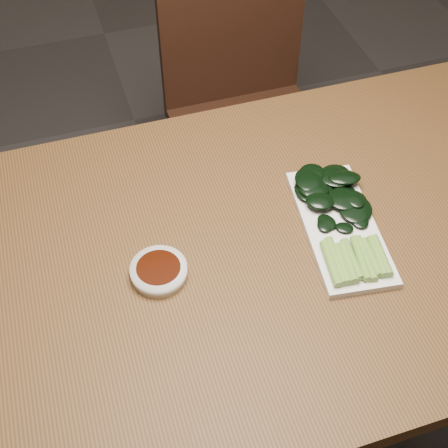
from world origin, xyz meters
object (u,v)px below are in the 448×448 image
(table, at_px, (244,271))
(chair_far, at_px, (244,108))
(serving_plate, at_px, (340,227))
(gai_lan, at_px, (338,210))
(sauce_bowl, at_px, (159,271))

(table, xyz_separation_m, chair_far, (0.24, 0.69, -0.19))
(serving_plate, relative_size, gai_lan, 1.07)
(table, bearing_deg, serving_plate, -3.70)
(chair_far, height_order, gai_lan, chair_far)
(chair_far, relative_size, sauce_bowl, 8.90)
(chair_far, distance_m, sauce_bowl, 0.86)
(table, distance_m, serving_plate, 0.20)
(chair_far, distance_m, serving_plate, 0.76)
(sauce_bowl, height_order, gai_lan, gai_lan)
(gai_lan, bearing_deg, table, -175.93)
(sauce_bowl, xyz_separation_m, gai_lan, (0.35, 0.03, 0.01))
(sauce_bowl, distance_m, gai_lan, 0.36)
(table, relative_size, gai_lan, 4.74)
(gai_lan, bearing_deg, serving_plate, -104.22)
(table, bearing_deg, gai_lan, 4.07)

